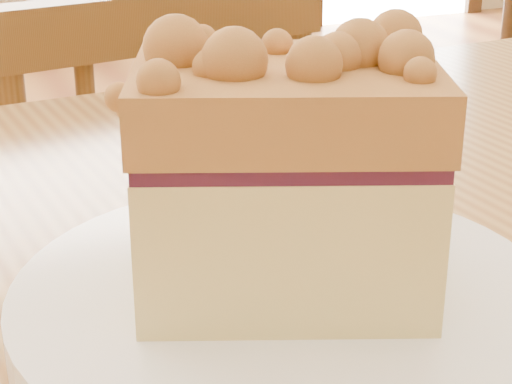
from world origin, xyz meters
TOP-DOWN VIEW (x-y plane):
  - cafe_chair_main at (-0.03, 0.79)m, footprint 0.43×0.43m
  - plate at (-0.10, 0.18)m, footprint 0.23×0.23m
  - cake_slice at (-0.10, 0.18)m, footprint 0.14×0.12m

SIDE VIEW (x-z plane):
  - cafe_chair_main at x=-0.03m, z-range 0.00..0.82m
  - plate at x=-0.10m, z-range 0.75..0.77m
  - cake_slice at x=-0.10m, z-range 0.77..0.88m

